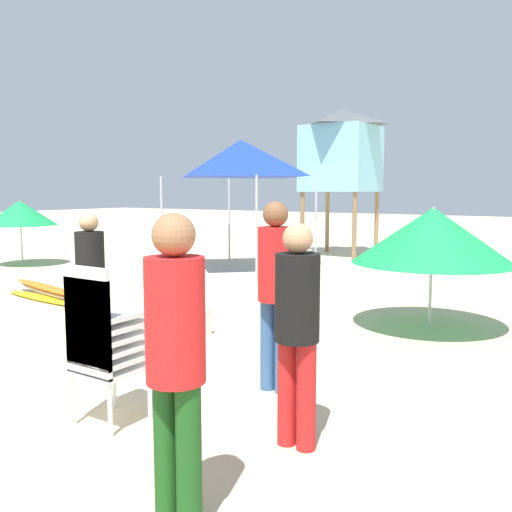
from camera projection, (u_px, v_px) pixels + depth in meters
name	position (u px, v px, depth m)	size (l,w,h in m)	color
stacked_plastic_chairs	(101.00, 334.00, 4.32)	(0.48, 0.48, 1.29)	white
surfboard_pile	(45.00, 292.00, 9.53)	(2.45, 0.83, 0.24)	yellow
lifeguard_near_left	(275.00, 283.00, 5.05)	(0.32, 0.32, 1.76)	#33598C
lifeguard_near_center	(176.00, 352.00, 2.93)	(0.32, 0.32, 1.74)	#194C19
lifeguard_near_right	(91.00, 274.00, 6.18)	(0.32, 0.32, 1.62)	red
lifeguard_far_right	(297.00, 321.00, 3.93)	(0.32, 0.32, 1.63)	red
popup_canopy	(241.00, 159.00, 12.73)	(2.63, 2.63, 3.02)	#B2B2B7
lifeguard_tower	(341.00, 151.00, 15.38)	(1.98, 1.98, 4.08)	olive
beach_umbrella_mid	(20.00, 213.00, 13.72)	(1.75, 1.75, 1.61)	beige
beach_umbrella_far	(433.00, 235.00, 7.31)	(2.11, 2.11, 1.64)	beige
traffic_cone_near	(281.00, 307.00, 7.72)	(0.34, 0.34, 0.49)	orange
cooler_box	(187.00, 322.00, 7.14)	(0.51, 0.37, 0.35)	white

